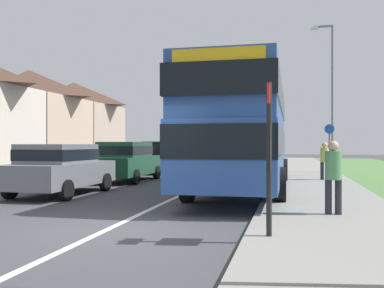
% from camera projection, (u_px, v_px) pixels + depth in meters
% --- Properties ---
extents(ground_plane, '(120.00, 120.00, 0.00)m').
position_uv_depth(ground_plane, '(107.00, 230.00, 7.98)').
color(ground_plane, '#424247').
extents(lane_marking_centre, '(0.14, 60.00, 0.01)m').
position_uv_depth(lane_marking_centre, '(197.00, 187.00, 15.77)').
color(lane_marking_centre, silver).
rests_on(lane_marking_centre, ground_plane).
extents(pavement_near_side, '(3.20, 68.00, 0.12)m').
position_uv_depth(pavement_near_side, '(320.00, 195.00, 12.89)').
color(pavement_near_side, gray).
rests_on(pavement_near_side, ground_plane).
extents(double_decker_bus, '(2.80, 11.23, 3.70)m').
position_uv_depth(double_decker_bus, '(245.00, 128.00, 14.46)').
color(double_decker_bus, '#284C93').
rests_on(double_decker_bus, ground_plane).
extents(parked_car_grey, '(2.01, 4.24, 1.59)m').
position_uv_depth(parked_car_grey, '(60.00, 167.00, 13.41)').
color(parked_car_grey, slate).
rests_on(parked_car_grey, ground_plane).
extents(parked_car_dark_green, '(1.98, 4.47, 1.68)m').
position_uv_depth(parked_car_dark_green, '(127.00, 160.00, 18.33)').
color(parked_car_dark_green, '#19472D').
rests_on(parked_car_dark_green, ground_plane).
extents(parked_car_black, '(2.01, 3.97, 1.73)m').
position_uv_depth(parked_car_black, '(163.00, 156.00, 23.49)').
color(parked_car_black, black).
rests_on(parked_car_black, ground_plane).
extents(parked_car_blue, '(2.00, 4.17, 1.74)m').
position_uv_depth(parked_car_blue, '(180.00, 154.00, 28.12)').
color(parked_car_blue, navy).
rests_on(parked_car_blue, ground_plane).
extents(pedestrian_at_stop, '(0.34, 0.34, 1.67)m').
position_uv_depth(pedestrian_at_stop, '(333.00, 174.00, 8.99)').
color(pedestrian_at_stop, '#23232D').
rests_on(pedestrian_at_stop, ground_plane).
extents(pedestrian_walking_away, '(0.34, 0.34, 1.67)m').
position_uv_depth(pedestrian_walking_away, '(325.00, 159.00, 17.70)').
color(pedestrian_walking_away, '#23232D').
rests_on(pedestrian_walking_away, ground_plane).
extents(bus_stop_sign, '(0.09, 0.52, 2.60)m').
position_uv_depth(bus_stop_sign, '(269.00, 148.00, 6.88)').
color(bus_stop_sign, black).
rests_on(bus_stop_sign, ground_plane).
extents(cycle_route_sign, '(0.44, 0.08, 2.52)m').
position_uv_depth(cycle_route_sign, '(329.00, 148.00, 19.88)').
color(cycle_route_sign, slate).
rests_on(cycle_route_sign, ground_plane).
extents(street_lamp_mid, '(1.14, 0.20, 7.80)m').
position_uv_depth(street_lamp_mid, '(330.00, 89.00, 22.29)').
color(street_lamp_mid, slate).
rests_on(street_lamp_mid, ground_plane).
extents(house_terrace_far_side, '(7.03, 19.76, 6.98)m').
position_uv_depth(house_terrace_far_side, '(29.00, 118.00, 31.02)').
color(house_terrace_far_side, beige).
rests_on(house_terrace_far_side, ground_plane).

